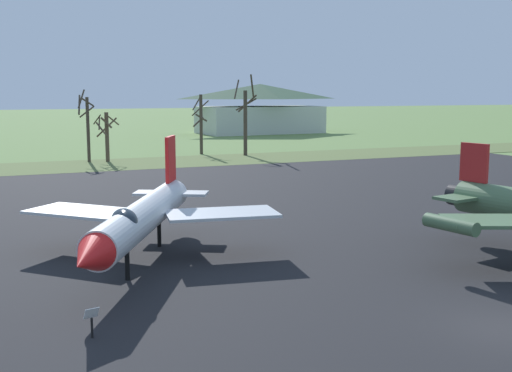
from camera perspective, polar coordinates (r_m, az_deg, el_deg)
ground_plane at (r=23.75m, az=21.62°, el=-11.92°), size 600.00×600.00×0.00m
asphalt_apron at (r=38.53m, az=1.91°, el=-3.57°), size 90.56×61.70×0.05m
grass_verge_strip at (r=73.20m, az=-10.42°, el=2.00°), size 150.56×12.00×0.06m
jet_fighter_rear_center at (r=30.05m, az=-10.15°, el=-2.69°), size 11.94×15.17×5.58m
info_placard_rear_center at (r=21.86m, az=-14.48°, el=-11.51°), size 0.52×0.34×1.09m
bare_tree_center at (r=75.61m, az=-14.85°, el=5.40°), size 2.53×2.26×8.32m
bare_tree_right_of_center at (r=75.50m, az=-13.21°, el=4.54°), size 2.64×2.85×5.73m
bare_tree_far_right at (r=83.34m, az=-4.96°, el=5.68°), size 2.49×2.42×7.72m
bare_tree_backdrop_extra at (r=80.89m, az=-0.94°, el=6.19°), size 3.52×3.24×10.20m
visitor_building at (r=126.22m, az=0.37°, el=6.89°), size 25.18×13.33×9.59m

